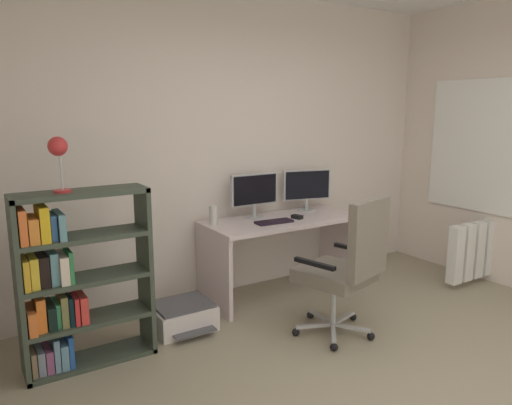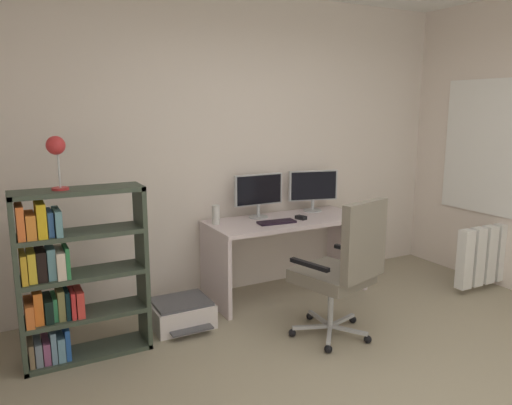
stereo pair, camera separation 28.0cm
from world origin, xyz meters
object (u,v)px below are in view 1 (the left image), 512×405
Objects in this scene: bookshelf at (70,283)px; computer_mouse at (297,217)px; radiator at (482,249)px; monitor_main at (254,192)px; office_chair at (347,264)px; desk_lamp at (58,151)px; desk at (282,238)px; keyboard at (274,222)px; printer at (182,316)px; monitor_secondary at (307,187)px; desktop_speaker at (213,215)px.

computer_mouse is at bearing 7.23° from bookshelf.
computer_mouse is 0.11× the size of radiator.
monitor_main reaches higher than computer_mouse.
desk_lamp is at bearing 160.38° from office_chair.
desk is 2.06m from radiator.
desk is 0.51m from monitor_main.
desk reaches higher than radiator.
keyboard is 0.31× the size of office_chair.
keyboard is 0.70× the size of printer.
desktop_speaker is (-1.07, -0.05, -0.16)m from monitor_secondary.
desk is at bearing 83.30° from office_chair.
desk_lamp reaches higher than office_chair.
printer is at bearing -169.74° from keyboard.
monitor_secondary reaches higher than keyboard.
desk_lamp is at bearing -170.69° from printer.
radiator is at bearing -25.37° from monitor_main.
desk is 1.56× the size of radiator.
office_chair is (-0.12, -1.01, 0.05)m from desk.
bookshelf reaches higher than office_chair.
keyboard is at bearing 7.55° from desk_lamp.
monitor_secondary is at bearing 22.70° from desk.
desk_lamp is at bearing -160.46° from desktop_speaker.
radiator is at bearing -14.82° from keyboard.
desk_lamp is 0.74× the size of printer.
bookshelf is 1.27× the size of radiator.
office_chair reaches higher than keyboard.
desk_lamp reaches higher than keyboard.
computer_mouse is 0.21× the size of printer.
office_chair is 1.97m from bookshelf.
desktop_speaker is at bearing 159.68° from radiator.
desktop_speaker is at bearing 159.33° from keyboard.
monitor_main reaches higher than desktop_speaker.
bookshelf reaches higher than monitor_main.
monitor_main is at bearing 94.06° from office_chair.
desk_lamp is at bearing -163.79° from monitor_main.
keyboard is at bearing -82.78° from monitor_main.
monitor_secondary is 2.50m from desk_lamp.
desk is 1.35× the size of office_chair.
monitor_main reaches higher than printer.
desktop_speaker is 0.35× the size of printer.
monitor_secondary is 1.35m from office_chair.
bookshelf is at bearing 171.21° from computer_mouse.
computer_mouse is (0.27, 0.02, 0.01)m from keyboard.
printer is at bearing 141.07° from office_chair.
computer_mouse is (0.11, -0.08, 0.21)m from desk.
radiator is (3.86, -0.47, -1.13)m from desk_lamp.
radiator is (1.88, -0.81, -0.19)m from desk.
bookshelf is (-2.08, -0.26, -0.15)m from computer_mouse.
monitor_secondary reaches higher than office_chair.
monitor_main is 0.45× the size of office_chair.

